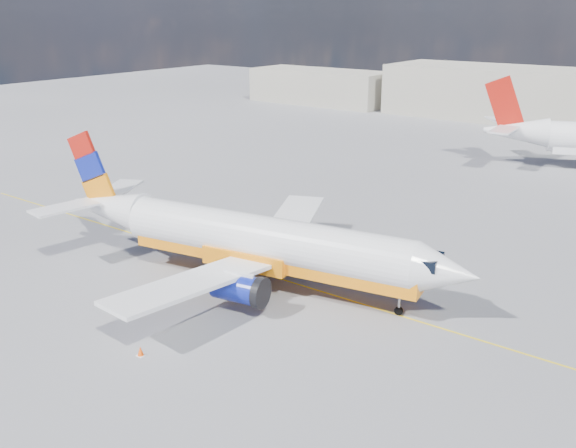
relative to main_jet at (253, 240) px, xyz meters
The scene contains 5 objects.
ground 3.84m from the main_jet, 34.92° to the right, with size 240.00×240.00×0.00m, color slate.
taxi_line 3.92m from the main_jet, 38.95° to the left, with size 70.00×0.15×0.01m, color yellow.
terminal_annex 82.68m from the main_jet, 121.35° to the left, with size 26.00×10.00×6.00m, color beige.
main_jet is the anchor object (origin of this frame).
traffic_cone 10.88m from the main_jet, 83.42° to the right, with size 0.38×0.38×0.53m.
Camera 1 is at (22.73, -27.64, 17.00)m, focal length 40.00 mm.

